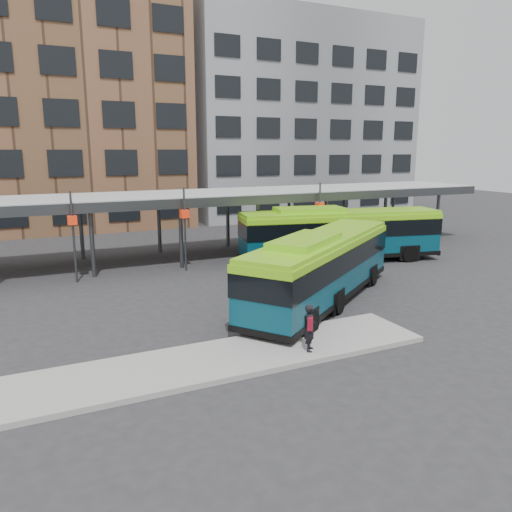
# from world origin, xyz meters

# --- Properties ---
(ground) EXTENTS (120.00, 120.00, 0.00)m
(ground) POSITION_xyz_m (0.00, 0.00, 0.00)
(ground) COLOR #28282B
(ground) RESTS_ON ground
(boarding_island) EXTENTS (14.00, 3.00, 0.18)m
(boarding_island) POSITION_xyz_m (-5.50, -3.00, 0.09)
(boarding_island) COLOR gray
(boarding_island) RESTS_ON ground
(canopy) EXTENTS (40.00, 6.53, 4.80)m
(canopy) POSITION_xyz_m (-0.06, 12.87, 3.91)
(canopy) COLOR #999B9E
(canopy) RESTS_ON ground
(building_brick) EXTENTS (26.00, 14.00, 22.00)m
(building_brick) POSITION_xyz_m (-10.00, 32.00, 11.00)
(building_brick) COLOR brown
(building_brick) RESTS_ON ground
(building_grey) EXTENTS (24.00, 14.00, 20.00)m
(building_grey) POSITION_xyz_m (16.00, 32.00, 10.00)
(building_grey) COLOR slate
(building_grey) RESTS_ON ground
(bus_front) EXTENTS (11.29, 9.15, 3.33)m
(bus_front) POSITION_xyz_m (0.72, 1.15, 1.73)
(bus_front) COLOR #063A4B
(bus_front) RESTS_ON ground
(bus_rear) EXTENTS (12.74, 5.15, 3.44)m
(bus_rear) POSITION_xyz_m (6.41, 8.00, 1.79)
(bus_rear) COLOR #063A4B
(bus_rear) RESTS_ON ground
(pedestrian) EXTENTS (0.65, 0.71, 1.62)m
(pedestrian) POSITION_xyz_m (-2.89, -3.78, 1.00)
(pedestrian) COLOR black
(pedestrian) RESTS_ON boarding_island
(bike_rack) EXTENTS (6.31, 1.52, 1.03)m
(bike_rack) POSITION_xyz_m (13.00, 11.83, 0.47)
(bike_rack) COLOR slate
(bike_rack) RESTS_ON ground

